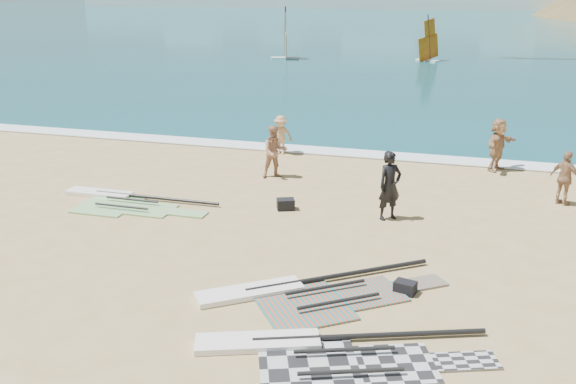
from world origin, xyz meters
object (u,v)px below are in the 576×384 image
(rig_green, at_px, (121,201))
(beachgoer_right, at_px, (498,145))
(gear_bag_near, at_px, (286,204))
(beachgoer_back, at_px, (565,178))
(beachgoer_left, at_px, (275,152))
(beachgoer_mid, at_px, (281,135))
(person_wetsuit, at_px, (390,186))
(gear_bag_far, at_px, (405,287))
(rig_grey, at_px, (319,354))
(rig_orange, at_px, (305,293))

(rig_green, height_order, beachgoer_right, beachgoer_right)
(gear_bag_near, distance_m, beachgoer_back, 8.60)
(beachgoer_left, height_order, beachgoer_mid, beachgoer_left)
(beachgoer_right, bearing_deg, person_wetsuit, -178.33)
(gear_bag_far, bearing_deg, person_wetsuit, 102.44)
(person_wetsuit, height_order, beachgoer_back, person_wetsuit)
(rig_grey, bearing_deg, beachgoer_left, 90.66)
(gear_bag_near, xyz_separation_m, beachgoer_left, (-1.32, 3.11, 0.76))
(gear_bag_near, height_order, person_wetsuit, person_wetsuit)
(rig_orange, relative_size, beachgoer_back, 3.16)
(rig_green, distance_m, rig_orange, 8.38)
(rig_orange, bearing_deg, beachgoer_back, 16.28)
(person_wetsuit, height_order, beachgoer_left, person_wetsuit)
(person_wetsuit, distance_m, beachgoer_back, 5.72)
(beachgoer_mid, bearing_deg, rig_green, -109.99)
(beachgoer_mid, bearing_deg, rig_orange, -67.00)
(beachgoer_mid, distance_m, beachgoer_right, 8.21)
(gear_bag_near, xyz_separation_m, person_wetsuit, (3.09, 0.07, 0.84))
(beachgoer_left, xyz_separation_m, beachgoer_back, (9.41, -0.26, -0.08))
(rig_green, bearing_deg, beachgoer_back, 15.49)
(gear_bag_near, bearing_deg, beachgoer_back, 19.43)
(beachgoer_left, xyz_separation_m, beachgoer_right, (7.48, 3.12, 0.04))
(gear_bag_near, bearing_deg, beachgoer_mid, 108.28)
(rig_green, bearing_deg, person_wetsuit, 6.20)
(gear_bag_far, distance_m, beachgoer_mid, 12.39)
(beachgoer_left, bearing_deg, beachgoer_back, -33.38)
(rig_grey, height_order, gear_bag_far, gear_bag_far)
(gear_bag_far, distance_m, beachgoer_right, 10.96)
(rig_orange, relative_size, person_wetsuit, 2.65)
(rig_green, relative_size, beachgoer_left, 2.84)
(beachgoer_mid, relative_size, beachgoer_right, 0.81)
(person_wetsuit, bearing_deg, gear_bag_far, -119.73)
(rig_green, height_order, person_wetsuit, person_wetsuit)
(rig_orange, bearing_deg, person_wetsuit, 41.63)
(rig_green, bearing_deg, beachgoer_right, 31.94)
(gear_bag_far, height_order, beachgoer_right, beachgoer_right)
(person_wetsuit, bearing_deg, rig_orange, -143.74)
(rig_orange, height_order, gear_bag_near, gear_bag_near)
(gear_bag_near, bearing_deg, rig_grey, -69.04)
(gear_bag_far, height_order, beachgoer_mid, beachgoer_mid)
(rig_green, xyz_separation_m, gear_bag_far, (9.23, -3.67, 0.09))
(rig_green, relative_size, beachgoer_mid, 3.38)
(person_wetsuit, distance_m, beachgoer_left, 5.36)
(gear_bag_far, distance_m, beachgoer_left, 9.38)
(gear_bag_near, distance_m, gear_bag_far, 6.09)
(rig_orange, relative_size, beachgoer_left, 2.89)
(beachgoer_mid, bearing_deg, beachgoer_back, -14.88)
(rig_grey, relative_size, person_wetsuit, 2.82)
(rig_green, distance_m, beachgoer_left, 5.55)
(rig_orange, xyz_separation_m, person_wetsuit, (1.09, 5.32, 0.96))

